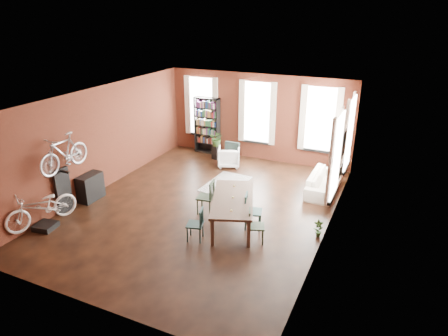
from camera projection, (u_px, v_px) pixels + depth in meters
The scene contains 19 objects.
room at pixel (219, 132), 11.14m from camera, with size 9.00×9.04×3.22m.
dining_table at pixel (233, 211), 10.50m from camera, with size 1.04×2.28×0.78m, color #4A382C.
dining_chair_a at pixel (195, 224), 9.80m from camera, with size 0.39×0.39×0.85m, color #193737.
dining_chair_b at pixel (206, 197), 11.07m from camera, with size 0.45×0.45×0.97m, color black.
dining_chair_c at pixel (256, 226), 9.71m from camera, with size 0.40×0.40×0.86m, color black.
dining_chair_d at pixel (253, 211), 10.31m from camera, with size 0.44×0.44×0.95m, color #1B3C3A.
bookshelf at pixel (207, 126), 15.51m from camera, with size 1.00×0.32×2.20m, color black.
white_armchair at pixel (229, 156), 14.41m from camera, with size 0.75×0.71×0.77m, color white.
cream_sofa at pixel (325, 179), 12.42m from camera, with size 2.08×0.61×0.81m, color beige.
striped_rug at pixel (226, 184), 13.07m from camera, with size 1.13×1.81×0.01m, color black.
bike_trainer at pixel (46, 226), 10.40m from camera, with size 0.50×0.50×0.15m, color black.
bike_wall_rack at pixel (63, 191), 11.07m from camera, with size 0.16×0.60×1.30m, color black.
console_table at pixel (90, 187), 11.88m from camera, with size 0.40×0.80×0.80m, color black.
plant_stand at pixel (216, 152), 15.14m from camera, with size 0.26×0.26×0.52m, color black.
plant_by_sofa at pixel (337, 169), 13.84m from camera, with size 0.42×0.76×0.34m, color #2E5F26.
plant_small at pixel (318, 234), 10.05m from camera, with size 0.24×0.46×0.16m, color #295923.
bicycle_floor at pixel (39, 192), 10.02m from camera, with size 0.65×0.98×1.87m, color beige.
bicycle_hung at pixel (62, 141), 10.42m from camera, with size 0.47×1.00×1.66m, color #A5A8AD.
plant_on_stand at pixel (217, 140), 14.94m from camera, with size 0.54×0.60×0.47m, color #2D5020.
Camera 1 is at (4.84, -9.06, 5.38)m, focal length 32.00 mm.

